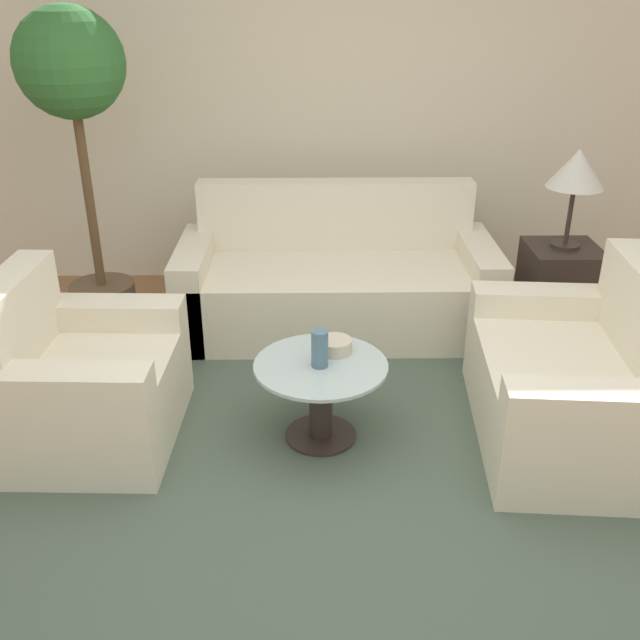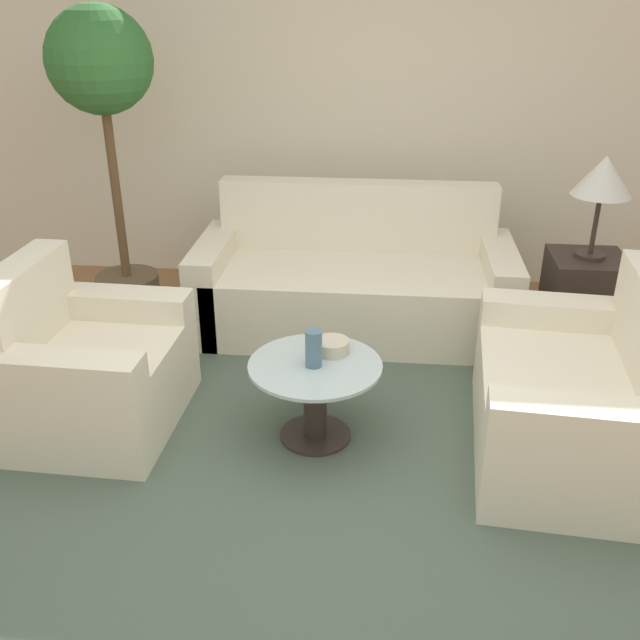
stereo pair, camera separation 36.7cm
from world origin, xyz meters
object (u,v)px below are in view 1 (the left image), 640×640
at_px(sofa_main, 336,283).
at_px(vase, 320,349).
at_px(loveseat, 582,386).
at_px(potted_plant, 76,108).
at_px(table_lamp, 577,171).
at_px(bowl, 335,346).
at_px(coffee_table, 321,391).
at_px(armchair, 79,386).

xyz_separation_m(sofa_main, vase, (-0.13, -1.37, 0.23)).
xyz_separation_m(loveseat, potted_plant, (-2.76, 1.39, 1.14)).
bearing_deg(table_lamp, sofa_main, 173.72).
xyz_separation_m(loveseat, bowl, (-1.24, 0.14, 0.17)).
height_order(sofa_main, table_lamp, table_lamp).
bearing_deg(coffee_table, potted_plant, 136.49).
bearing_deg(bowl, vase, -118.32).
bearing_deg(sofa_main, loveseat, -48.98).
bearing_deg(vase, bowl, 61.68).
xyz_separation_m(sofa_main, loveseat, (1.18, -1.36, -0.00)).
xyz_separation_m(sofa_main, bowl, (-0.05, -1.23, 0.17)).
bearing_deg(sofa_main, armchair, -135.58).
relative_size(coffee_table, bowl, 3.84).
bearing_deg(loveseat, bowl, -91.53).
height_order(coffee_table, table_lamp, table_lamp).
bearing_deg(armchair, coffee_table, -89.82).
height_order(potted_plant, vase, potted_plant).
xyz_separation_m(vase, bowl, (0.08, 0.15, -0.06)).
height_order(sofa_main, coffee_table, sofa_main).
height_order(armchair, coffee_table, armchair).
bearing_deg(potted_plant, table_lamp, -3.47).
distance_m(potted_plant, vase, 2.21).
distance_m(sofa_main, potted_plant, 1.95).
distance_m(loveseat, bowl, 1.26).
height_order(loveseat, vase, loveseat).
distance_m(loveseat, potted_plant, 3.29).
xyz_separation_m(loveseat, vase, (-1.31, -0.01, 0.23)).
xyz_separation_m(table_lamp, bowl, (-1.50, -1.07, -0.62)).
xyz_separation_m(coffee_table, bowl, (0.07, 0.13, 0.19)).
distance_m(table_lamp, potted_plant, 3.05).
bearing_deg(coffee_table, bowl, 60.35).
height_order(loveseat, potted_plant, potted_plant).
distance_m(sofa_main, loveseat, 1.80).
relative_size(table_lamp, vase, 3.29).
distance_m(armchair, table_lamp, 3.12).
relative_size(vase, bowl, 1.09).
xyz_separation_m(loveseat, coffee_table, (-1.31, 0.01, -0.02)).
bearing_deg(loveseat, armchair, -86.35).
bearing_deg(coffee_table, vase, -107.46).
distance_m(vase, bowl, 0.18).
height_order(coffee_table, bowl, bowl).
distance_m(potted_plant, bowl, 2.20).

